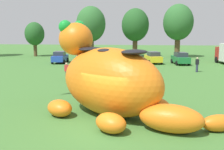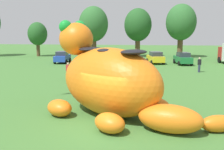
% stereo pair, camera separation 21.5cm
% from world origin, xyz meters
% --- Properties ---
extents(ground_plane, '(160.00, 160.00, 0.00)m').
position_xyz_m(ground_plane, '(0.00, 0.00, 0.00)').
color(ground_plane, '#427533').
extents(giant_inflatable_creature, '(10.03, 7.25, 5.28)m').
position_xyz_m(giant_inflatable_creature, '(0.20, 1.98, 1.93)').
color(giant_inflatable_creature, orange).
rests_on(giant_inflatable_creature, ground).
extents(car_blue, '(2.17, 4.22, 1.72)m').
position_xyz_m(car_blue, '(-10.19, 25.38, 0.86)').
color(car_blue, '#2347B7').
rests_on(car_blue, ground).
extents(car_orange, '(2.56, 4.36, 1.72)m').
position_xyz_m(car_orange, '(-6.83, 25.53, 0.86)').
color(car_orange, orange).
rests_on(car_orange, ground).
extents(car_red, '(2.13, 4.20, 1.72)m').
position_xyz_m(car_red, '(-3.28, 26.10, 0.86)').
color(car_red, red).
rests_on(car_red, ground).
extents(car_silver, '(2.06, 4.16, 1.72)m').
position_xyz_m(car_silver, '(-0.04, 25.87, 0.86)').
color(car_silver, '#B7BABF').
rests_on(car_silver, ground).
extents(car_yellow, '(2.63, 4.38, 1.72)m').
position_xyz_m(car_yellow, '(3.55, 26.37, 0.86)').
color(car_yellow, yellow).
rests_on(car_yellow, ground).
extents(car_green, '(2.40, 4.31, 1.72)m').
position_xyz_m(car_green, '(7.36, 25.66, 0.86)').
color(car_green, '#1E7238').
rests_on(car_green, ground).
extents(tree_left, '(3.59, 3.59, 6.38)m').
position_xyz_m(tree_left, '(-18.08, 35.08, 4.17)').
color(tree_left, brown).
rests_on(tree_left, ground).
extents(tree_mid_left, '(5.04, 5.04, 8.94)m').
position_xyz_m(tree_mid_left, '(-6.92, 32.86, 5.85)').
color(tree_mid_left, brown).
rests_on(tree_mid_left, ground).
extents(tree_centre_left, '(4.96, 4.96, 8.80)m').
position_xyz_m(tree_centre_left, '(0.60, 36.35, 5.76)').
color(tree_centre_left, brown).
rests_on(tree_centre_left, ground).
extents(tree_centre, '(5.33, 5.33, 9.47)m').
position_xyz_m(tree_centre, '(8.23, 36.25, 6.19)').
color(tree_centre, brown).
rests_on(tree_centre, ground).
extents(spectator_near_inflatable, '(0.38, 0.26, 1.71)m').
position_xyz_m(spectator_near_inflatable, '(2.11, 12.84, 0.85)').
color(spectator_near_inflatable, '#2D334C').
rests_on(spectator_near_inflatable, ground).
extents(spectator_mid_field, '(0.38, 0.26, 1.71)m').
position_xyz_m(spectator_mid_field, '(-4.67, 23.05, 0.85)').
color(spectator_mid_field, '#2D334C').
rests_on(spectator_mid_field, ground).
extents(spectator_by_cars, '(0.38, 0.26, 1.71)m').
position_xyz_m(spectator_by_cars, '(-5.18, 11.79, 0.85)').
color(spectator_by_cars, '#2D334C').
rests_on(spectator_by_cars, ground).
extents(spectator_wandering, '(0.38, 0.26, 1.71)m').
position_xyz_m(spectator_wandering, '(8.23, 18.53, 0.85)').
color(spectator_wandering, '#2D334C').
rests_on(spectator_wandering, ground).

